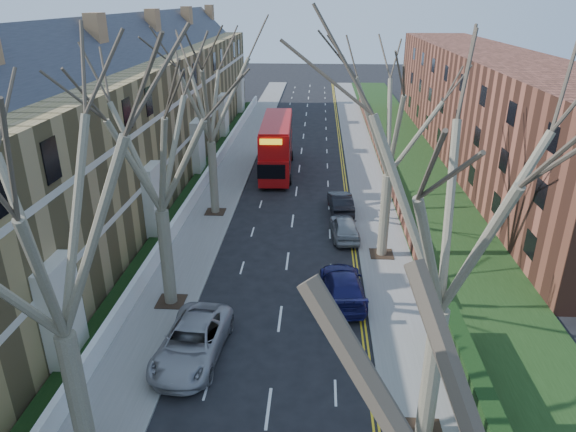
# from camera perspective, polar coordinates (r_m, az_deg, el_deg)

# --- Properties ---
(pavement_left) EXTENTS (3.00, 102.00, 0.12)m
(pavement_left) POSITION_cam_1_polar(r_m,az_deg,el_deg) (48.05, -5.94, 5.45)
(pavement_left) COLOR slate
(pavement_left) RESTS_ON ground
(pavement_right) EXTENTS (3.00, 102.00, 0.12)m
(pavement_right) POSITION_cam_1_polar(r_m,az_deg,el_deg) (47.63, 8.52, 5.16)
(pavement_right) COLOR slate
(pavement_right) RESTS_ON ground
(terrace_left) EXTENTS (9.70, 78.00, 13.60)m
(terrace_left) POSITION_cam_1_polar(r_m,az_deg,el_deg) (41.20, -18.73, 9.27)
(terrace_left) COLOR olive
(terrace_left) RESTS_ON ground
(flats_right) EXTENTS (13.97, 54.00, 10.00)m
(flats_right) POSITION_cam_1_polar(r_m,az_deg,el_deg) (52.52, 21.29, 11.10)
(flats_right) COLOR brown
(flats_right) RESTS_ON ground
(front_wall_left) EXTENTS (0.30, 78.00, 1.00)m
(front_wall_left) POSITION_cam_1_polar(r_m,az_deg,el_deg) (40.77, -10.00, 2.78)
(front_wall_left) COLOR white
(front_wall_left) RESTS_ON ground
(grass_verge_right) EXTENTS (6.00, 102.00, 0.06)m
(grass_verge_right) POSITION_cam_1_polar(r_m,az_deg,el_deg) (48.23, 13.88, 5.07)
(grass_verge_right) COLOR #1A3212
(grass_verge_right) RESTS_ON ground
(tree_left_mid) EXTENTS (10.50, 10.50, 14.71)m
(tree_left_mid) POSITION_cam_1_polar(r_m,az_deg,el_deg) (15.08, -26.06, 1.24)
(tree_left_mid) COLOR brown
(tree_left_mid) RESTS_ON ground
(tree_left_far) EXTENTS (10.15, 10.15, 14.22)m
(tree_left_far) POSITION_cam_1_polar(r_m,az_deg,el_deg) (23.95, -14.78, 9.53)
(tree_left_far) COLOR brown
(tree_left_far) RESTS_ON ground
(tree_left_dist) EXTENTS (10.50, 10.50, 14.71)m
(tree_left_dist) POSITION_cam_1_polar(r_m,az_deg,el_deg) (35.30, -8.94, 14.72)
(tree_left_dist) COLOR brown
(tree_left_dist) RESTS_ON ground
(tree_right_mid) EXTENTS (10.50, 10.50, 14.71)m
(tree_right_mid) POSITION_cam_1_polar(r_m,az_deg,el_deg) (15.56, 18.29, 3.11)
(tree_right_mid) COLOR brown
(tree_right_mid) RESTS_ON ground
(tree_right_far) EXTENTS (10.15, 10.15, 14.22)m
(tree_right_far) POSITION_cam_1_polar(r_m,az_deg,el_deg) (28.94, 11.65, 12.07)
(tree_right_far) COLOR brown
(tree_right_far) RESTS_ON ground
(double_decker_bus) EXTENTS (3.05, 11.07, 4.60)m
(double_decker_bus) POSITION_cam_1_polar(r_m,az_deg,el_deg) (46.11, -1.27, 7.67)
(double_decker_bus) COLOR #A40B0C
(double_decker_bus) RESTS_ON ground
(car_left_far) EXTENTS (3.01, 5.77, 1.55)m
(car_left_far) POSITION_cam_1_polar(r_m,az_deg,el_deg) (23.32, -10.59, -13.60)
(car_left_far) COLOR #98989D
(car_left_far) RESTS_ON ground
(car_right_near) EXTENTS (2.50, 5.30, 1.49)m
(car_right_near) POSITION_cam_1_polar(r_m,az_deg,el_deg) (27.08, 6.14, -7.70)
(car_right_near) COLOR #15154C
(car_right_near) RESTS_ON ground
(car_right_mid) EXTENTS (2.08, 4.36, 1.44)m
(car_right_mid) POSITION_cam_1_polar(r_m,az_deg,el_deg) (33.73, 6.30, -1.25)
(car_right_mid) COLOR gray
(car_right_mid) RESTS_ON ground
(car_right_far) EXTENTS (1.93, 4.49, 1.44)m
(car_right_far) POSITION_cam_1_polar(r_m,az_deg,el_deg) (37.78, 5.85, 1.51)
(car_right_far) COLOR black
(car_right_far) RESTS_ON ground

